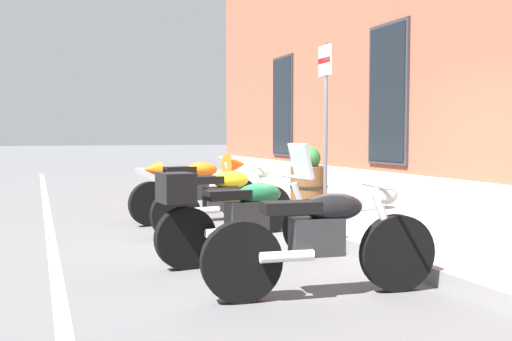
{
  "coord_description": "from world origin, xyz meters",
  "views": [
    {
      "loc": [
        6.67,
        -3.35,
        1.37
      ],
      "look_at": [
        -1.48,
        -0.31,
        0.84
      ],
      "focal_mm": 41.36,
      "sensor_mm": 36.0,
      "label": 1
    }
  ],
  "objects_px": {
    "motorcycle_black_naked": "(324,240)",
    "parking_sign": "(325,106)",
    "motorcycle_orange_sport": "(201,185)",
    "motorcycle_green_touring": "(241,213)",
    "barrel_planter": "(309,181)",
    "motorcycle_yellow_naked": "(225,201)"
  },
  "relations": [
    {
      "from": "motorcycle_green_touring",
      "to": "motorcycle_black_naked",
      "type": "bearing_deg",
      "value": 8.73
    },
    {
      "from": "parking_sign",
      "to": "motorcycle_orange_sport",
      "type": "bearing_deg",
      "value": -124.73
    },
    {
      "from": "motorcycle_green_touring",
      "to": "parking_sign",
      "type": "height_order",
      "value": "parking_sign"
    },
    {
      "from": "motorcycle_yellow_naked",
      "to": "parking_sign",
      "type": "bearing_deg",
      "value": 99.36
    },
    {
      "from": "motorcycle_orange_sport",
      "to": "barrel_planter",
      "type": "distance_m",
      "value": 1.9
    },
    {
      "from": "motorcycle_orange_sport",
      "to": "motorcycle_black_naked",
      "type": "relative_size",
      "value": 1.04
    },
    {
      "from": "motorcycle_orange_sport",
      "to": "motorcycle_green_touring",
      "type": "distance_m",
      "value": 3.07
    },
    {
      "from": "motorcycle_green_touring",
      "to": "motorcycle_yellow_naked",
      "type": "bearing_deg",
      "value": 168.35
    },
    {
      "from": "motorcycle_black_naked",
      "to": "barrel_planter",
      "type": "xyz_separation_m",
      "value": [
        -4.59,
        2.05,
        0.11
      ]
    },
    {
      "from": "motorcycle_yellow_naked",
      "to": "motorcycle_black_naked",
      "type": "relative_size",
      "value": 0.98
    },
    {
      "from": "motorcycle_black_naked",
      "to": "parking_sign",
      "type": "height_order",
      "value": "parking_sign"
    },
    {
      "from": "parking_sign",
      "to": "barrel_planter",
      "type": "distance_m",
      "value": 1.71
    },
    {
      "from": "motorcycle_yellow_naked",
      "to": "barrel_planter",
      "type": "xyz_separation_m",
      "value": [
        -1.44,
        1.94,
        0.11
      ]
    },
    {
      "from": "motorcycle_yellow_naked",
      "to": "motorcycle_black_naked",
      "type": "bearing_deg",
      "value": -2.07
    },
    {
      "from": "motorcycle_black_naked",
      "to": "parking_sign",
      "type": "distance_m",
      "value": 4.06
    },
    {
      "from": "motorcycle_orange_sport",
      "to": "motorcycle_black_naked",
      "type": "distance_m",
      "value": 4.53
    },
    {
      "from": "barrel_planter",
      "to": "parking_sign",
      "type": "bearing_deg",
      "value": -14.15
    },
    {
      "from": "motorcycle_black_naked",
      "to": "barrel_planter",
      "type": "distance_m",
      "value": 5.02
    },
    {
      "from": "motorcycle_orange_sport",
      "to": "motorcycle_green_touring",
      "type": "xyz_separation_m",
      "value": [
        3.04,
        -0.38,
        -0.04
      ]
    },
    {
      "from": "motorcycle_orange_sport",
      "to": "motorcycle_green_touring",
      "type": "bearing_deg",
      "value": -7.1
    },
    {
      "from": "motorcycle_green_touring",
      "to": "barrel_planter",
      "type": "relative_size",
      "value": 2.1
    },
    {
      "from": "barrel_planter",
      "to": "motorcycle_yellow_naked",
      "type": "bearing_deg",
      "value": -53.35
    }
  ]
}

